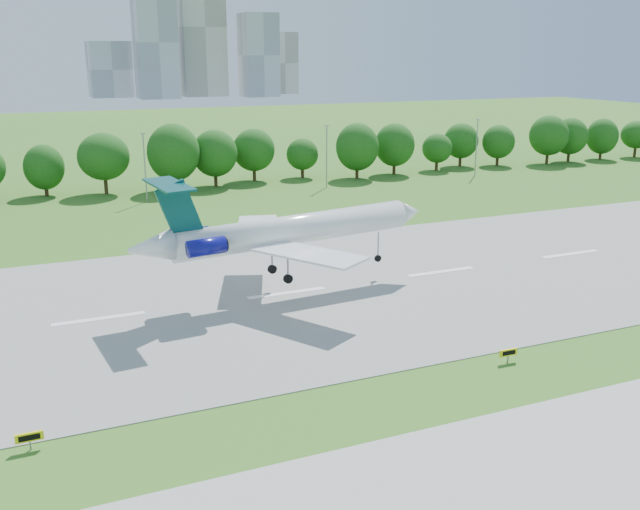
% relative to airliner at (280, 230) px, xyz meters
% --- Properties ---
extents(ground, '(600.00, 600.00, 0.00)m').
position_rel_airliner_xyz_m(ground, '(-19.29, -24.84, -7.30)').
color(ground, '#305E18').
rests_on(ground, ground).
extents(runway, '(400.00, 45.00, 0.08)m').
position_rel_airliner_xyz_m(runway, '(-19.29, 0.16, -7.26)').
color(runway, gray).
rests_on(runway, ground).
extents(tree_line, '(288.40, 8.40, 10.40)m').
position_rel_airliner_xyz_m(tree_line, '(-19.29, 67.16, -1.11)').
color(tree_line, '#382314').
rests_on(tree_line, ground).
extents(light_poles, '(175.90, 0.25, 12.19)m').
position_rel_airliner_xyz_m(light_poles, '(-21.79, 57.16, -0.96)').
color(light_poles, gray).
rests_on(light_poles, ground).
extents(skyline, '(127.00, 52.00, 80.00)m').
position_rel_airliner_xyz_m(skyline, '(80.87, 365.77, 23.17)').
color(skyline, '#B2B2B7').
rests_on(skyline, ground).
extents(airliner, '(34.67, 25.18, 11.82)m').
position_rel_airliner_xyz_m(airliner, '(0.00, 0.00, 0.00)').
color(airliner, white).
rests_on(airliner, ground).
extents(taxi_sign_centre, '(1.82, 0.25, 1.28)m').
position_rel_airliner_xyz_m(taxi_sign_centre, '(-26.43, -23.11, -6.36)').
color(taxi_sign_centre, gray).
rests_on(taxi_sign_centre, ground).
extents(taxi_sign_right, '(1.73, 0.26, 1.21)m').
position_rel_airliner_xyz_m(taxi_sign_right, '(11.75, -24.30, -6.40)').
color(taxi_sign_right, gray).
rests_on(taxi_sign_right, ground).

